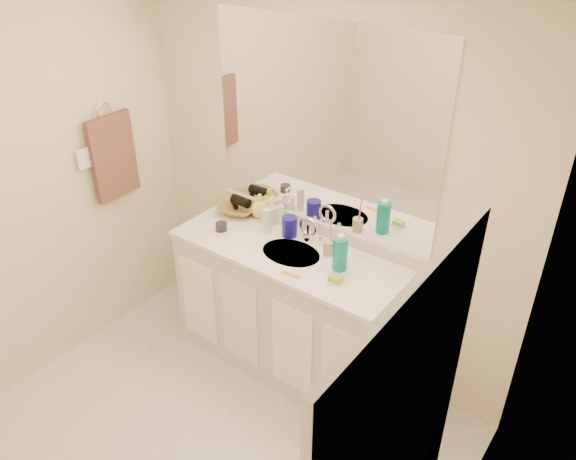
{
  "coord_description": "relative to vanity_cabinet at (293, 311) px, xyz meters",
  "views": [
    {
      "loc": [
        1.64,
        -1.23,
        2.69
      ],
      "look_at": [
        0.0,
        0.97,
        1.05
      ],
      "focal_mm": 35.0,
      "sensor_mm": 36.0,
      "label": 1
    }
  ],
  "objects": [
    {
      "name": "hair_dryer",
      "position": [
        -0.55,
        0.17,
        0.54
      ],
      "size": [
        0.13,
        0.07,
        0.07
      ],
      "primitive_type": "cylinder",
      "rotation": [
        0.0,
        1.57,
        -0.03
      ],
      "color": "black",
      "rests_on": "wicker_basket"
    },
    {
      "name": "ceiling",
      "position": [
        0.0,
        -1.02,
        1.97
      ],
      "size": [
        2.6,
        2.6,
        0.02
      ],
      "primitive_type": "cube",
      "color": "white",
      "rests_on": "wall_back"
    },
    {
      "name": "faucet",
      "position": [
        0.0,
        0.16,
        0.51
      ],
      "size": [
        0.02,
        0.02,
        0.11
      ],
      "primitive_type": "cylinder",
      "color": "silver",
      "rests_on": "countertop"
    },
    {
      "name": "countertop",
      "position": [
        0.0,
        0.0,
        0.44
      ],
      "size": [
        1.52,
        0.57,
        0.03
      ],
      "primitive_type": "cube",
      "color": "white",
      "rests_on": "vanity_cabinet"
    },
    {
      "name": "green_soap",
      "position": [
        0.37,
        -0.11,
        0.48
      ],
      "size": [
        0.07,
        0.06,
        0.02
      ],
      "primitive_type": "cube",
      "rotation": [
        0.0,
        0.0,
        0.1
      ],
      "color": "#76C931",
      "rests_on": "soap_dish"
    },
    {
      "name": "soap_bottle_cream",
      "position": [
        -0.31,
        0.17,
        0.54
      ],
      "size": [
        0.08,
        0.09,
        0.17
      ],
      "primitive_type": "imported",
      "rotation": [
        0.0,
        0.0,
        -0.1
      ],
      "color": "beige",
      "rests_on": "countertop"
    },
    {
      "name": "extra_white_bottle",
      "position": [
        -0.26,
        0.08,
        0.53
      ],
      "size": [
        0.06,
        0.06,
        0.16
      ],
      "primitive_type": "cylinder",
      "rotation": [
        0.0,
        0.0,
        -0.29
      ],
      "color": "silver",
      "rests_on": "countertop"
    },
    {
      "name": "hand_towel",
      "position": [
        -1.25,
        -0.25,
        0.82
      ],
      "size": [
        0.04,
        0.32,
        0.55
      ],
      "primitive_type": "cube",
      "color": "#472A26",
      "rests_on": "towel_ring"
    },
    {
      "name": "tan_cup",
      "position": [
        0.19,
        0.1,
        0.5
      ],
      "size": [
        0.09,
        0.09,
        0.09
      ],
      "primitive_type": "cylinder",
      "rotation": [
        0.0,
        0.0,
        -0.38
      ],
      "color": "tan",
      "rests_on": "countertop"
    },
    {
      "name": "mirror",
      "position": [
        0.0,
        0.27,
        1.14
      ],
      "size": [
        1.48,
        0.01,
        1.2
      ],
      "primitive_type": "cube",
      "color": "white",
      "rests_on": "wall_back"
    },
    {
      "name": "blue_mug",
      "position": [
        -0.12,
        0.13,
        0.52
      ],
      "size": [
        0.12,
        0.12,
        0.13
      ],
      "primitive_type": "cylinder",
      "rotation": [
        0.0,
        0.0,
        0.37
      ],
      "color": "navy",
      "rests_on": "countertop"
    },
    {
      "name": "wicker_basket",
      "position": [
        -0.57,
        0.17,
        0.49
      ],
      "size": [
        0.34,
        0.34,
        0.07
      ],
      "primitive_type": "imported",
      "rotation": [
        0.0,
        0.0,
        0.33
      ],
      "color": "olive",
      "rests_on": "countertop"
    },
    {
      "name": "dark_jar",
      "position": [
        -0.51,
        -0.07,
        0.48
      ],
      "size": [
        0.09,
        0.09,
        0.05
      ],
      "primitive_type": "cylinder",
      "rotation": [
        0.0,
        0.0,
        0.34
      ],
      "color": "black",
      "rests_on": "countertop"
    },
    {
      "name": "wall_back",
      "position": [
        0.0,
        0.28,
        0.77
      ],
      "size": [
        2.6,
        0.02,
        2.4
      ],
      "primitive_type": "cube",
      "color": "#F3E3BE",
      "rests_on": "floor"
    },
    {
      "name": "vanity_cabinet",
      "position": [
        0.0,
        0.0,
        0.0
      ],
      "size": [
        1.5,
        0.55,
        0.85
      ],
      "primitive_type": "cube",
      "color": "silver",
      "rests_on": "floor"
    },
    {
      "name": "orange_comb",
      "position": [
        0.14,
        -0.21,
        0.46
      ],
      "size": [
        0.12,
        0.04,
        0.0
      ],
      "primitive_type": "cube",
      "rotation": [
        0.0,
        0.0,
        0.12
      ],
      "color": "orange",
      "rests_on": "countertop"
    },
    {
      "name": "towel_ring",
      "position": [
        -1.27,
        -0.25,
        1.12
      ],
      "size": [
        0.01,
        0.11,
        0.11
      ],
      "primitive_type": "torus",
      "rotation": [
        0.0,
        1.57,
        0.0
      ],
      "color": "silver",
      "rests_on": "wall_left"
    },
    {
      "name": "wall_right",
      "position": [
        1.3,
        -1.02,
        0.77
      ],
      "size": [
        0.02,
        2.6,
        2.4
      ],
      "primitive_type": "cube",
      "color": "#F3E3BE",
      "rests_on": "floor"
    },
    {
      "name": "backsplash",
      "position": [
        0.0,
        0.26,
        0.5
      ],
      "size": [
        1.52,
        0.03,
        0.08
      ],
      "primitive_type": "cube",
      "color": "beige",
      "rests_on": "countertop"
    },
    {
      "name": "toothbrush",
      "position": [
        0.2,
        0.1,
        0.6
      ],
      "size": [
        0.01,
        0.04,
        0.18
      ],
      "primitive_type": "cylinder",
      "rotation": [
        0.14,
        0.0,
        0.12
      ],
      "color": "#FF43A9",
      "rests_on": "tan_cup"
    },
    {
      "name": "switch_plate",
      "position": [
        -1.27,
        -0.45,
        0.88
      ],
      "size": [
        0.01,
        0.08,
        0.13
      ],
      "primitive_type": "cube",
      "color": "white",
      "rests_on": "wall_left"
    },
    {
      "name": "soap_bottle_white",
      "position": [
        -0.27,
        0.23,
        0.54
      ],
      "size": [
        0.08,
        0.08,
        0.17
      ],
      "primitive_type": "imported",
      "rotation": [
        0.0,
        0.0,
        -0.3
      ],
      "color": "white",
      "rests_on": "countertop"
    },
    {
      "name": "soap_dish",
      "position": [
        0.37,
        -0.11,
        0.46
      ],
      "size": [
        0.11,
        0.1,
        0.01
      ],
      "primitive_type": "cube",
      "rotation": [
        0.0,
        0.0,
        0.39
      ],
      "color": "white",
      "rests_on": "countertop"
    },
    {
      "name": "mouthwash_bottle",
      "position": [
        0.32,
        0.01,
        0.56
      ],
      "size": [
        0.1,
        0.1,
        0.2
      ],
      "primitive_type": "cylinder",
      "rotation": [
        0.0,
        0.0,
        -0.22
      ],
      "color": "#0B8878",
      "rests_on": "countertop"
    },
    {
      "name": "soap_bottle_yellow",
      "position": [
        -0.42,
        0.21,
        0.53
      ],
      "size": [
        0.16,
        0.16,
        0.16
      ],
      "primitive_type": "imported",
      "rotation": [
        0.0,
        0.0,
        0.43
      ],
      "color": "#DBDF57",
      "rests_on": "countertop"
    },
    {
      "name": "sink_basin",
      "position": [
        0.0,
        -0.02,
        0.44
      ],
      "size": [
        0.37,
        0.37,
        0.02
      ],
      "primitive_type": "cylinder",
      "color": "#B4A99E",
      "rests_on": "countertop"
    }
  ]
}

